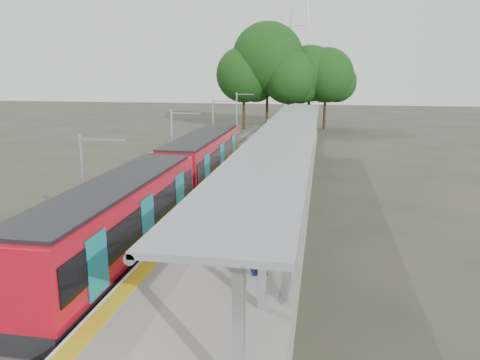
{
  "coord_description": "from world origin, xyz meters",
  "views": [
    {
      "loc": [
        3.58,
        -10.8,
        8.04
      ],
      "look_at": [
        -0.61,
        12.95,
        2.3
      ],
      "focal_mm": 35.0,
      "sensor_mm": 36.0,
      "label": 1
    }
  ],
  "objects_px": {
    "train": "(171,181)",
    "info_pillar_near": "(262,198)",
    "bench_near": "(253,262)",
    "bench_far": "(305,140)",
    "bench_mid": "(276,206)",
    "litter_bin": "(262,231)",
    "info_pillar_far": "(291,149)"
  },
  "relations": [
    {
      "from": "bench_near",
      "to": "bench_mid",
      "type": "relative_size",
      "value": 1.08
    },
    {
      "from": "bench_mid",
      "to": "info_pillar_near",
      "type": "xyz_separation_m",
      "value": [
        -0.74,
        0.58,
        0.24
      ]
    },
    {
      "from": "train",
      "to": "bench_far",
      "type": "relative_size",
      "value": 18.1
    },
    {
      "from": "bench_near",
      "to": "litter_bin",
      "type": "xyz_separation_m",
      "value": [
        -0.15,
        3.55,
        -0.13
      ]
    },
    {
      "from": "train",
      "to": "info_pillar_near",
      "type": "xyz_separation_m",
      "value": [
        5.28,
        -1.65,
        -0.25
      ]
    },
    {
      "from": "bench_mid",
      "to": "train",
      "type": "bearing_deg",
      "value": 166.98
    },
    {
      "from": "train",
      "to": "bench_mid",
      "type": "relative_size",
      "value": 17.2
    },
    {
      "from": "bench_near",
      "to": "bench_far",
      "type": "bearing_deg",
      "value": 69.98
    },
    {
      "from": "bench_mid",
      "to": "info_pillar_far",
      "type": "relative_size",
      "value": 0.79
    },
    {
      "from": "bench_near",
      "to": "info_pillar_near",
      "type": "height_order",
      "value": "info_pillar_near"
    },
    {
      "from": "train",
      "to": "info_pillar_near",
      "type": "bearing_deg",
      "value": -17.3
    },
    {
      "from": "bench_far",
      "to": "info_pillar_far",
      "type": "relative_size",
      "value": 0.75
    },
    {
      "from": "train",
      "to": "bench_far",
      "type": "height_order",
      "value": "train"
    },
    {
      "from": "train",
      "to": "info_pillar_near",
      "type": "relative_size",
      "value": 14.94
    },
    {
      "from": "train",
      "to": "bench_mid",
      "type": "xyz_separation_m",
      "value": [
        6.02,
        -2.22,
        -0.49
      ]
    },
    {
      "from": "bench_far",
      "to": "info_pillar_near",
      "type": "distance_m",
      "value": 21.74
    },
    {
      "from": "bench_far",
      "to": "litter_bin",
      "type": "relative_size",
      "value": 1.63
    },
    {
      "from": "train",
      "to": "litter_bin",
      "type": "relative_size",
      "value": 29.43
    },
    {
      "from": "bench_mid",
      "to": "info_pillar_far",
      "type": "distance_m",
      "value": 14.92
    },
    {
      "from": "bench_near",
      "to": "bench_far",
      "type": "relative_size",
      "value": 1.14
    },
    {
      "from": "bench_near",
      "to": "info_pillar_far",
      "type": "xyz_separation_m",
      "value": [
        -0.2,
        21.82,
        0.28
      ]
    },
    {
      "from": "bench_far",
      "to": "info_pillar_near",
      "type": "xyz_separation_m",
      "value": [
        -1.24,
        -21.7,
        0.27
      ]
    },
    {
      "from": "bench_far",
      "to": "litter_bin",
      "type": "bearing_deg",
      "value": -100.04
    },
    {
      "from": "bench_near",
      "to": "info_pillar_near",
      "type": "relative_size",
      "value": 0.94
    },
    {
      "from": "bench_far",
      "to": "info_pillar_far",
      "type": "bearing_deg",
      "value": -104.56
    },
    {
      "from": "bench_mid",
      "to": "bench_far",
      "type": "relative_size",
      "value": 1.05
    },
    {
      "from": "bench_near",
      "to": "litter_bin",
      "type": "bearing_deg",
      "value": 73.6
    },
    {
      "from": "bench_near",
      "to": "litter_bin",
      "type": "relative_size",
      "value": 1.86
    },
    {
      "from": "bench_near",
      "to": "bench_mid",
      "type": "xyz_separation_m",
      "value": [
        0.1,
        6.9,
        -0.04
      ]
    },
    {
      "from": "train",
      "to": "info_pillar_near",
      "type": "distance_m",
      "value": 5.54
    },
    {
      "from": "train",
      "to": "info_pillar_far",
      "type": "height_order",
      "value": "train"
    },
    {
      "from": "info_pillar_near",
      "to": "info_pillar_far",
      "type": "height_order",
      "value": "info_pillar_far"
    }
  ]
}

